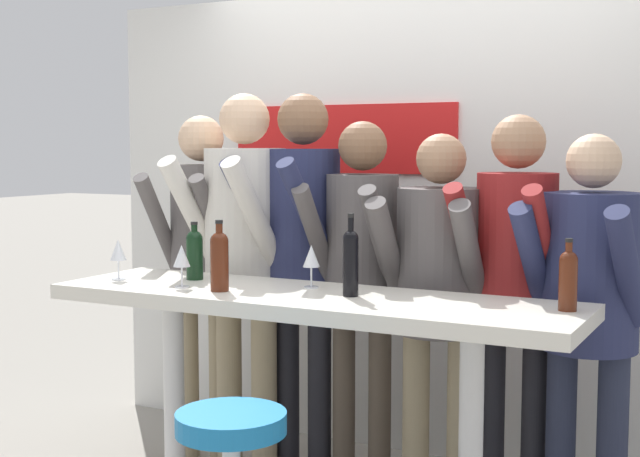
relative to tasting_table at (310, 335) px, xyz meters
The scene contains 16 objects.
back_wall 1.30m from the tasting_table, 90.21° to the left, with size 3.75×0.12×2.41m.
tasting_table is the anchor object (origin of this frame).
person_far_left 1.17m from the tasting_table, 146.85° to the left, with size 0.42×0.55×1.75m.
person_left 0.89m from the tasting_table, 140.22° to the left, with size 0.50×0.61×1.85m.
person_center_left 0.78m from the tasting_table, 121.10° to the left, with size 0.48×0.61×1.85m.
person_center 0.64m from the tasting_table, 95.02° to the left, with size 0.40×0.52×1.71m.
person_center_right 0.67m from the tasting_table, 58.47° to the left, with size 0.45×0.54×1.66m.
person_right 0.92m from the tasting_table, 42.87° to the left, with size 0.42×0.54×1.73m.
person_far_right 1.12m from the tasting_table, 28.89° to the left, with size 0.49×0.58×1.65m.
wine_bottle_0 0.36m from the tasting_table, ahead, with size 0.06×0.06×0.32m.
wine_bottle_1 1.03m from the tasting_table, ahead, with size 0.07×0.07×0.26m.
wine_bottle_2 0.47m from the tasting_table, 161.89° to the right, with size 0.07×0.07×0.29m.
wine_bottle_3 0.69m from the tasting_table, behind, with size 0.07×0.07×0.25m.
wine_glass_0 0.95m from the tasting_table, behind, with size 0.07×0.07×0.18m.
wine_glass_1 0.32m from the tasting_table, 115.02° to the left, with size 0.07×0.07×0.18m.
wine_glass_2 0.62m from the tasting_table, 168.08° to the right, with size 0.07×0.07×0.18m.
Camera 1 is at (1.64, -3.06, 1.60)m, focal length 50.00 mm.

